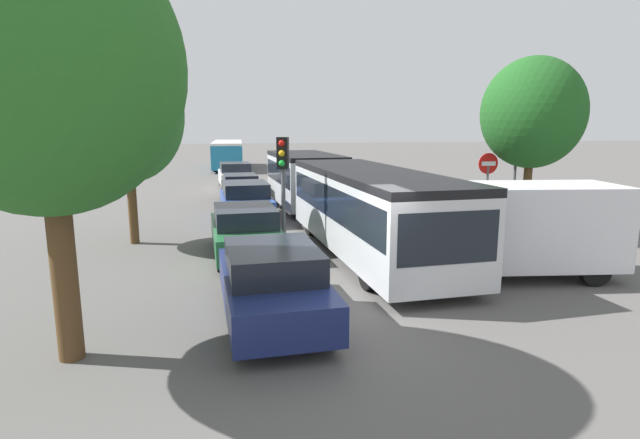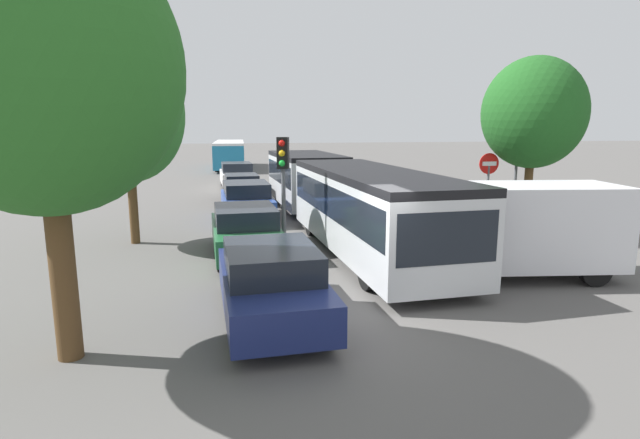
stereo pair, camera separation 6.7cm
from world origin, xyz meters
name	(u,v)px [view 1 (the left image)]	position (x,y,z in m)	size (l,w,h in m)	color
ground_plane	(350,317)	(0.00, 0.00, 0.00)	(200.00, 200.00, 0.00)	#565451
articulated_bus	(336,191)	(1.60, 8.19, 1.43)	(3.29, 16.77, 2.48)	silver
city_bus_rear	(228,153)	(-1.71, 35.97, 1.36)	(2.83, 11.04, 2.36)	teal
queued_car_navy	(272,283)	(-1.52, 0.15, 0.75)	(1.98, 4.34, 1.49)	navy
queued_car_green	(245,231)	(-1.78, 5.07, 0.75)	(1.97, 4.31, 1.47)	#236638
queued_car_blue	(246,201)	(-1.46, 10.92, 0.77)	(2.02, 4.42, 1.51)	#284799
queued_car_black	(240,188)	(-1.48, 15.66, 0.70)	(1.84, 4.02, 1.38)	black
queued_car_white	(235,175)	(-1.54, 21.54, 0.77)	(2.04, 4.47, 1.53)	white
white_van	(522,228)	(4.84, 1.82, 1.24)	(5.22, 2.63, 2.31)	silver
traffic_light	(283,169)	(-0.66, 5.16, 2.50)	(0.38, 0.40, 3.40)	#56595E
no_entry_sign	(487,181)	(6.39, 6.28, 1.88)	(0.70, 0.08, 2.82)	#56595E
direction_sign_post	(516,159)	(7.68, 6.73, 2.57)	(0.20, 1.40, 3.60)	#56595E
tree_left_near	(41,77)	(-4.96, -0.73, 4.43)	(4.08, 4.08, 6.75)	#51381E
tree_left_mid	(129,117)	(-5.12, 7.42, 3.96)	(3.48, 3.48, 6.19)	#51381E
tree_right_near	(533,113)	(7.73, 6.03, 4.12)	(3.33, 3.33, 5.95)	#51381E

